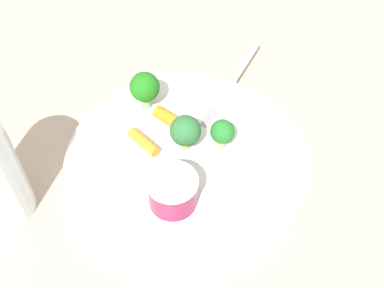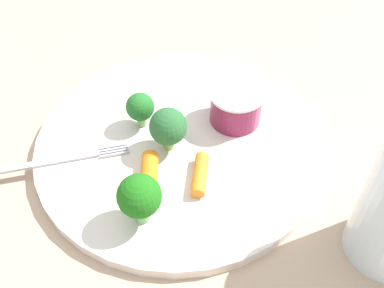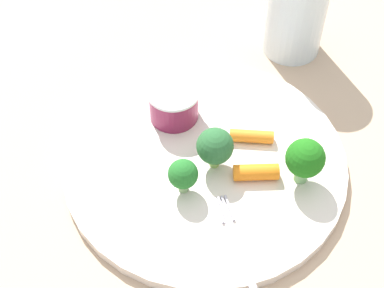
% 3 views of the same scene
% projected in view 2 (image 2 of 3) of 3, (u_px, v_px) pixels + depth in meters
% --- Properties ---
extents(ground_plane, '(2.40, 2.40, 0.00)m').
position_uv_depth(ground_plane, '(179.00, 149.00, 0.46)').
color(ground_plane, tan).
extents(plate, '(0.28, 0.28, 0.01)m').
position_uv_depth(plate, '(178.00, 145.00, 0.46)').
color(plate, silver).
rests_on(plate, ground_plane).
extents(sauce_cup, '(0.05, 0.05, 0.04)m').
position_uv_depth(sauce_cup, '(236.00, 106.00, 0.46)').
color(sauce_cup, maroon).
rests_on(sauce_cup, plate).
extents(broccoli_floret_0, '(0.04, 0.04, 0.05)m').
position_uv_depth(broccoli_floret_0, '(168.00, 127.00, 0.43)').
color(broccoli_floret_0, '#8CB857').
rests_on(broccoli_floret_0, plate).
extents(broccoli_floret_1, '(0.03, 0.03, 0.04)m').
position_uv_depth(broccoli_floret_1, '(140.00, 108.00, 0.45)').
color(broccoli_floret_1, '#87AF6F').
rests_on(broccoli_floret_1, plate).
extents(broccoli_floret_2, '(0.04, 0.04, 0.05)m').
position_uv_depth(broccoli_floret_2, '(139.00, 197.00, 0.37)').
color(broccoli_floret_2, '#7EB971').
rests_on(broccoli_floret_2, plate).
extents(carrot_stick_0, '(0.02, 0.05, 0.02)m').
position_uv_depth(carrot_stick_0, '(149.00, 173.00, 0.42)').
color(carrot_stick_0, orange).
rests_on(carrot_stick_0, plate).
extents(carrot_stick_1, '(0.02, 0.04, 0.01)m').
position_uv_depth(carrot_stick_1, '(200.00, 175.00, 0.42)').
color(carrot_stick_1, orange).
rests_on(carrot_stick_1, plate).
extents(fork, '(0.17, 0.08, 0.00)m').
position_uv_depth(fork, '(36.00, 164.00, 0.43)').
color(fork, '#B5B0BF').
rests_on(fork, plate).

